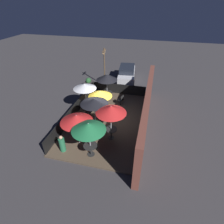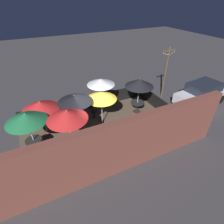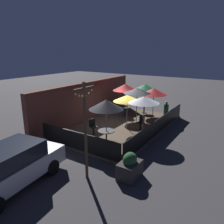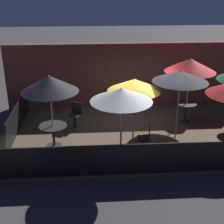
% 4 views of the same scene
% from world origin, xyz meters
% --- Properties ---
extents(ground_plane, '(60.00, 60.00, 0.00)m').
position_xyz_m(ground_plane, '(0.00, 0.00, 0.00)').
color(ground_plane, '#383538').
extents(patio_deck, '(8.88, 5.25, 0.12)m').
position_xyz_m(patio_deck, '(0.00, 0.00, 0.06)').
color(patio_deck, brown).
rests_on(patio_deck, ground_plane).
extents(building_wall, '(10.48, 0.36, 2.84)m').
position_xyz_m(building_wall, '(0.00, 2.86, 1.42)').
color(building_wall, brown).
rests_on(building_wall, ground_plane).
extents(fence_front, '(8.68, 0.05, 0.95)m').
position_xyz_m(fence_front, '(0.00, -2.58, 0.59)').
color(fence_front, black).
rests_on(fence_front, patio_deck).
extents(fence_side_left, '(0.05, 5.05, 0.95)m').
position_xyz_m(fence_side_left, '(-4.39, 0.00, 0.59)').
color(fence_side_left, black).
rests_on(fence_side_left, patio_deck).
extents(patio_umbrella_0, '(1.80, 1.80, 2.42)m').
position_xyz_m(patio_umbrella_0, '(-2.96, -0.76, 2.28)').
color(patio_umbrella_0, '#B2B2B7').
rests_on(patio_umbrella_0, patio_deck).
extents(patio_umbrella_1, '(1.89, 1.89, 2.32)m').
position_xyz_m(patio_umbrella_1, '(3.64, 0.03, 2.22)').
color(patio_umbrella_1, '#B2B2B7').
rests_on(patio_umbrella_1, patio_deck).
extents(patio_umbrella_2, '(1.88, 1.88, 2.48)m').
position_xyz_m(patio_umbrella_2, '(1.94, 0.84, 2.36)').
color(patio_umbrella_2, '#B2B2B7').
rests_on(patio_umbrella_2, patio_deck).
extents(patio_umbrella_3, '(1.83, 1.83, 2.41)m').
position_xyz_m(patio_umbrella_3, '(1.22, -0.46, 2.34)').
color(patio_umbrella_3, '#B2B2B7').
rests_on(patio_umbrella_3, patio_deck).
extents(patio_umbrella_4, '(1.94, 1.94, 2.20)m').
position_xyz_m(patio_umbrella_4, '(2.93, -0.98, 2.08)').
color(patio_umbrella_4, '#B2B2B7').
rests_on(patio_umbrella_4, patio_deck).
extents(patio_umbrella_5, '(1.77, 1.77, 2.35)m').
position_xyz_m(patio_umbrella_5, '(-0.85, -1.93, 2.28)').
color(patio_umbrella_5, '#B2B2B7').
rests_on(patio_umbrella_5, patio_deck).
extents(patio_umbrella_6, '(1.76, 1.76, 2.18)m').
position_xyz_m(patio_umbrella_6, '(-0.30, -0.54, 2.10)').
color(patio_umbrella_6, '#B2B2B7').
rests_on(patio_umbrella_6, patio_deck).
extents(dining_table_0, '(0.92, 0.92, 0.74)m').
position_xyz_m(dining_table_0, '(-2.96, -0.76, 0.71)').
color(dining_table_0, black).
rests_on(dining_table_0, patio_deck).
extents(dining_table_1, '(0.81, 0.81, 0.73)m').
position_xyz_m(dining_table_1, '(3.64, 0.03, 0.69)').
color(dining_table_1, black).
rests_on(dining_table_1, patio_deck).
extents(dining_table_2, '(0.76, 0.76, 0.75)m').
position_xyz_m(dining_table_2, '(1.94, 0.84, 0.71)').
color(dining_table_2, black).
rests_on(dining_table_2, patio_deck).
extents(patio_chair_0, '(0.53, 0.53, 0.95)m').
position_xyz_m(patio_chair_0, '(-2.29, 0.65, 0.65)').
color(patio_chair_0, black).
rests_on(patio_chair_0, patio_deck).
extents(patio_chair_1, '(0.47, 0.47, 0.93)m').
position_xyz_m(patio_chair_1, '(-0.02, -1.39, 0.63)').
color(patio_chair_1, black).
rests_on(patio_chair_1, patio_deck).
extents(patron_0, '(0.44, 0.44, 1.15)m').
position_xyz_m(patron_0, '(3.74, -1.72, 0.63)').
color(patron_0, '#236642').
rests_on(patron_0, patio_deck).
extents(planter_box, '(1.03, 0.72, 1.10)m').
position_xyz_m(planter_box, '(-5.04, -3.30, 0.48)').
color(planter_box, '#332D2D').
rests_on(planter_box, ground_plane).
extents(light_post, '(1.10, 0.12, 3.89)m').
position_xyz_m(light_post, '(-5.94, -1.83, 2.17)').
color(light_post, brown).
rests_on(light_post, ground_plane).
extents(parked_car_0, '(4.41, 2.15, 1.62)m').
position_xyz_m(parked_car_0, '(-7.95, 0.14, 0.85)').
color(parked_car_0, silver).
rests_on(parked_car_0, ground_plane).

